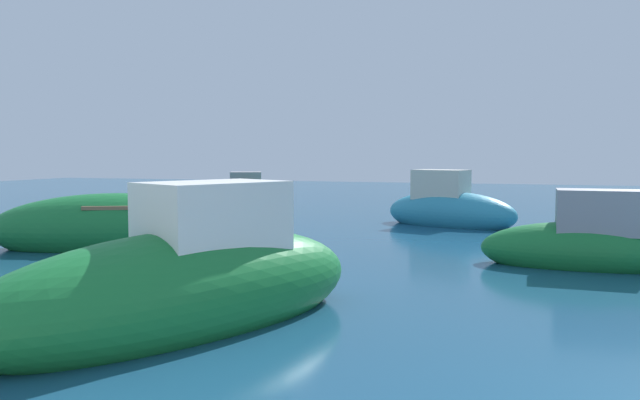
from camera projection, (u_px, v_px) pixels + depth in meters
name	position (u px, v px, depth m)	size (l,w,h in m)	color
moored_boat_0	(116.00, 228.00, 13.62)	(5.63, 3.79, 1.56)	#197233
moored_boat_1	(449.00, 209.00, 17.88)	(4.20, 2.61, 1.90)	teal
moored_boat_2	(246.00, 200.00, 21.87)	(3.29, 4.74, 1.77)	#197233
moored_boat_3	(587.00, 244.00, 11.24)	(3.66, 1.24, 1.67)	#197233
moored_boat_4	(189.00, 285.00, 7.35)	(3.82, 5.35, 2.07)	#197233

